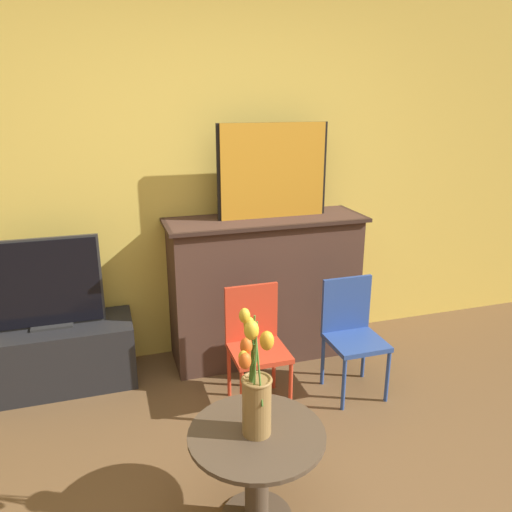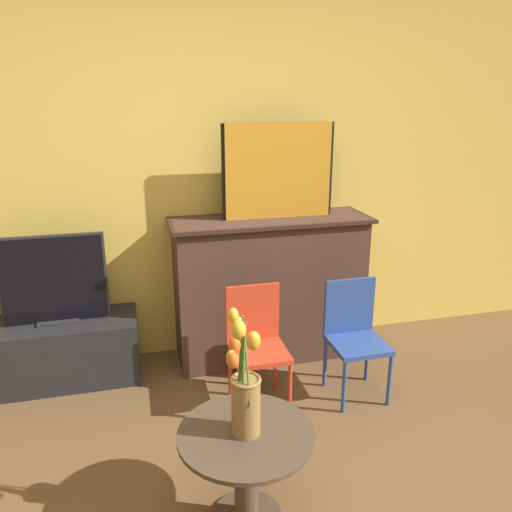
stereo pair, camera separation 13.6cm
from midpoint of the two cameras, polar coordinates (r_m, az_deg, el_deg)
name	(u,v)px [view 1 (the left image)]	position (r m, az deg, el deg)	size (l,w,h in m)	color
wall_back	(199,167)	(3.48, -7.62, 10.03)	(8.00, 0.06, 2.70)	#EAC651
fireplace_mantel	(265,286)	(3.55, -0.12, -3.46)	(1.37, 0.47, 1.02)	#4C3328
painting	(273,171)	(3.36, 0.79, 9.68)	(0.76, 0.03, 0.63)	black
tv_stand	(57,356)	(3.55, -22.87, -10.49)	(0.97, 0.42, 0.42)	#232326
tv_monitor	(47,284)	(3.37, -23.85, -3.01)	(0.65, 0.12, 0.58)	#2D2D2D
chair_red	(256,339)	(3.05, -1.32, -9.46)	(0.33, 0.33, 0.73)	red
chair_blue	(352,329)	(3.21, 9.68, -8.24)	(0.33, 0.33, 0.73)	#2D4C99
side_table	(257,464)	(2.32, -1.74, -22.66)	(0.58, 0.58, 0.47)	#4C3D2D
vase_tulips	(255,390)	(2.09, -1.99, -15.11)	(0.15, 0.20, 0.57)	olive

